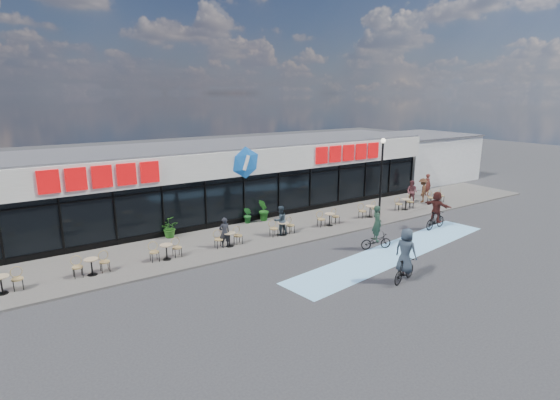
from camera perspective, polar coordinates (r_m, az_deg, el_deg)
name	(u,v)px	position (r m, az deg, el deg)	size (l,w,h in m)	color
ground	(315,259)	(21.27, 4.54, -7.64)	(120.00, 120.00, 0.00)	#28282B
sidewalk	(266,233)	(24.74, -1.87, -4.37)	(44.00, 5.00, 0.10)	#524E49
bike_lane	(396,252)	(22.85, 14.89, -6.53)	(14.00, 2.20, 0.01)	#7CBDEB
building	(222,178)	(28.80, -7.57, 2.82)	(30.60, 6.57, 4.75)	black
neighbour_building	(417,156)	(42.55, 17.51, 5.45)	(9.20, 7.20, 4.11)	white
lamp_post	(381,174)	(26.44, 13.10, 3.37)	(0.28, 0.28, 5.12)	black
bistro_set_0	(1,282)	(20.53, -32.63, -9.02)	(1.54, 0.62, 0.90)	tan
bistro_set_1	(91,264)	(20.73, -23.43, -7.73)	(1.54, 0.62, 0.90)	tan
bistro_set_2	(166,250)	(21.44, -14.69, -6.30)	(1.54, 0.62, 0.90)	tan
bistro_set_3	(229,237)	(22.62, -6.72, -4.87)	(1.54, 0.62, 0.90)	tan
bistro_set_4	(282,227)	(24.20, 0.30, -3.53)	(1.54, 0.62, 0.90)	tan
bistro_set_5	(329,218)	(26.10, 6.37, -2.32)	(1.54, 0.62, 0.90)	tan
bistro_set_6	(369,210)	(28.26, 11.55, -1.26)	(1.54, 0.62, 0.90)	tan
bistro_set_7	(405,203)	(30.63, 15.96, -0.36)	(1.54, 0.62, 0.90)	tan
bistro_set_8	(436,197)	(33.17, 19.71, 0.42)	(1.54, 0.62, 0.90)	tan
potted_plant_left	(168,228)	(24.50, -14.38, -3.56)	(0.96, 0.84, 1.07)	#235819
potted_plant_mid	(264,210)	(26.77, -2.13, -1.33)	(0.75, 0.60, 1.36)	#1C5B1A
potted_plant_right	(248,215)	(26.33, -4.21, -2.00)	(0.56, 0.45, 1.02)	#17511C
patron_left	(225,232)	(22.41, -7.26, -4.21)	(0.57, 0.37, 1.55)	black
patron_right	(280,220)	(24.13, 0.04, -2.67)	(0.80, 0.62, 1.65)	#2B3842
pedestrian_a	(412,192)	(32.50, 16.87, 1.03)	(0.80, 0.62, 1.64)	brown
pedestrian_b	(428,185)	(35.15, 18.72, 1.88)	(0.62, 0.41, 1.71)	#51231D
pedestrian_c	(423,190)	(32.98, 18.12, 1.21)	(1.13, 0.65, 1.74)	#3F2516
cyclist_a	(376,234)	(22.75, 12.48, -4.31)	(1.71, 1.10, 2.29)	black
cyclist_b	(436,212)	(26.99, 19.73, -1.45)	(1.83, 1.72, 2.25)	black
cyclist_c	(405,259)	(19.11, 16.03, -7.45)	(1.77, 1.05, 2.35)	black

